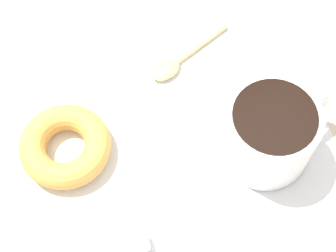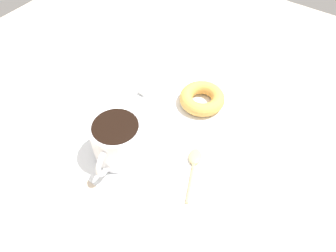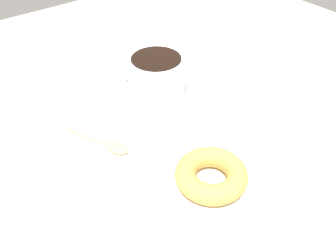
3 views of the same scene
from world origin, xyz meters
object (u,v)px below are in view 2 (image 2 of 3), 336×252
coffee_cup (117,140)px  sugar_cube (144,90)px  donut (202,98)px  spoon (194,163)px

coffee_cup → sugar_cube: bearing=21.7°
coffee_cup → donut: coffee_cup is taller
spoon → sugar_cube: size_ratio=6.97×
donut → spoon: 15.68cm
coffee_cup → sugar_cube: size_ratio=7.78×
coffee_cup → donut: (19.97, -5.85, -2.61)cm
donut → coffee_cup: bearing=163.7°
donut → sugar_cube: (-4.66, 11.95, -0.61)cm
donut → sugar_cube: bearing=111.3°
coffee_cup → spoon: coffee_cup is taller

